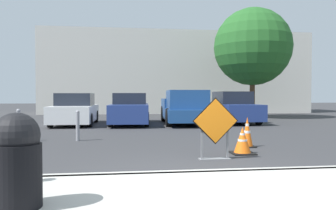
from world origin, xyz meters
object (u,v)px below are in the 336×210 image
object	(u,v)px
bollard_second	(18,124)
pickup_truck	(184,109)
parked_car_third	(233,108)
trash_bin	(17,160)
road_closed_sign	(215,127)
parked_car_second	(130,110)
parked_car_nearest	(75,110)
bollard_nearest	(78,125)
traffic_cone_second	(247,132)
traffic_cone_nearest	(242,141)

from	to	relation	value
bollard_second	pickup_truck	bearing A→B (deg)	42.22
parked_car_third	trash_bin	size ratio (longest dim) A/B	4.21
road_closed_sign	parked_car_second	distance (m)	9.32
parked_car_nearest	pickup_truck	world-z (taller)	pickup_truck
parked_car_third	parked_car_second	bearing A→B (deg)	3.00
parked_car_third	pickup_truck	bearing A→B (deg)	13.54
parked_car_third	bollard_nearest	size ratio (longest dim) A/B	4.71
parked_car_second	traffic_cone_second	bearing A→B (deg)	114.94
trash_bin	pickup_truck	bearing A→B (deg)	71.56
bollard_nearest	parked_car_second	bearing A→B (deg)	74.03
parked_car_third	trash_bin	bearing A→B (deg)	62.06
parked_car_second	bollard_nearest	size ratio (longest dim) A/B	5.12
road_closed_sign	parked_car_third	bearing A→B (deg)	69.57
traffic_cone_nearest	bollard_second	size ratio (longest dim) A/B	0.64
parked_car_third	bollard_nearest	xyz separation A→B (m)	(-6.86, -6.04, -0.24)
bollard_nearest	trash_bin	bearing A→B (deg)	-87.45
traffic_cone_nearest	parked_car_third	world-z (taller)	parked_car_third
traffic_cone_second	bollard_nearest	size ratio (longest dim) A/B	0.87
bollard_nearest	parked_car_third	bearing A→B (deg)	41.36
traffic_cone_second	road_closed_sign	bearing A→B (deg)	-129.45
parked_car_nearest	bollard_nearest	distance (m)	5.94
road_closed_sign	bollard_second	bearing A→B (deg)	146.02
road_closed_sign	parked_car_second	xyz separation A→B (m)	(-1.70, 9.16, -0.01)
parked_car_second	bollard_second	world-z (taller)	parked_car_second
traffic_cone_nearest	trash_bin	xyz separation A→B (m)	(-3.89, -3.68, 0.36)
road_closed_sign	traffic_cone_second	world-z (taller)	road_closed_sign
parked_car_second	bollard_second	bearing A→B (deg)	62.94
parked_car_nearest	bollard_nearest	bearing A→B (deg)	99.71
traffic_cone_nearest	pickup_truck	xyz separation A→B (m)	(0.06, 8.17, 0.43)
road_closed_sign	bollard_nearest	size ratio (longest dim) A/B	1.43
traffic_cone_nearest	traffic_cone_second	distance (m)	1.08
trash_bin	parked_car_nearest	bearing A→B (deg)	95.81
parked_car_nearest	pickup_truck	distance (m)	5.23
parked_car_second	bollard_nearest	bearing A→B (deg)	77.24
traffic_cone_nearest	parked_car_third	distance (m)	9.23
traffic_cone_nearest	trash_bin	distance (m)	5.37
parked_car_second	parked_car_nearest	bearing A→B (deg)	0.84
road_closed_sign	trash_bin	distance (m)	4.31
parked_car_nearest	bollard_second	size ratio (longest dim) A/B	4.40
parked_car_second	trash_bin	bearing A→B (deg)	86.86
road_closed_sign	parked_car_third	world-z (taller)	parked_car_third
traffic_cone_nearest	bollard_second	distance (m)	6.51
traffic_cone_second	parked_car_second	xyz separation A→B (m)	(-3.01, 7.56, 0.31)
bollard_nearest	bollard_second	world-z (taller)	bollard_second
traffic_cone_second	parked_car_third	size ratio (longest dim) A/B	0.18
traffic_cone_second	bollard_second	world-z (taller)	bollard_second
parked_car_third	bollard_second	distance (m)	10.49
pickup_truck	bollard_second	distance (m)	8.04
road_closed_sign	parked_car_nearest	size ratio (longest dim) A/B	0.31
parked_car_nearest	traffic_cone_second	bearing A→B (deg)	126.62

